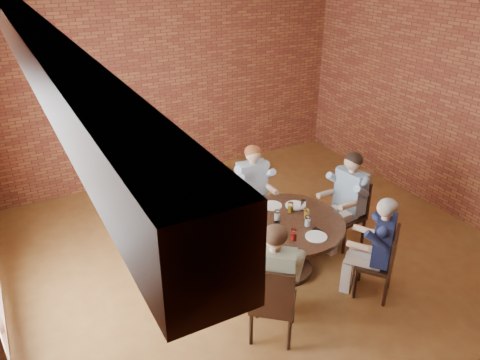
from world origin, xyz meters
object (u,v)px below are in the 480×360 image
chair_b (251,198)px  smartphone (318,231)px  chair_e (383,260)px  diner_a (347,200)px  diner_c (205,228)px  chair_d (272,301)px  diner_d (274,282)px  diner_b (254,191)px  chair_c (199,237)px  diner_e (377,248)px  chair_a (350,209)px  dining_table (285,236)px

chair_b → smartphone: bearing=-80.1°
chair_e → smartphone: 0.83m
diner_a → diner_c: size_ratio=1.08×
chair_b → chair_d: bearing=-107.7°
diner_c → chair_b: bearing=-30.2°
diner_d → diner_b: bearing=-74.3°
chair_c → diner_e: size_ratio=0.69×
chair_e → smartphone: size_ratio=7.18×
chair_c → chair_e: size_ratio=0.98×
chair_a → diner_d: bearing=-69.1°
chair_a → diner_c: (-2.08, 0.35, 0.12)m
dining_table → diner_d: diner_d is taller
dining_table → smartphone: smartphone is taller
dining_table → smartphone: bearing=-60.1°
chair_a → chair_c: 2.18m
dining_table → diner_a: (1.09, 0.14, 0.16)m
diner_a → diner_e: size_ratio=1.05×
diner_e → smartphone: 0.71m
dining_table → smartphone: (0.21, -0.37, 0.23)m
diner_b → smartphone: size_ratio=10.51×
chair_a → diner_e: diner_e is taller
chair_b → diner_c: diner_c is taller
dining_table → chair_d: (-0.79, -0.95, -0.00)m
diner_a → chair_a: bearing=90.0°
smartphone → chair_a: bearing=16.8°
chair_a → chair_b: size_ratio=1.01×
dining_table → chair_b: size_ratio=1.54×
chair_d → chair_e: chair_d is taller
diner_c → smartphone: size_ratio=9.95×
chair_c → chair_e: chair_e is taller
diner_a → chair_c: bearing=-108.5°
diner_b → dining_table: bearing=-90.0°
diner_c → diner_a: bearing=-70.9°
diner_b → chair_c: 1.19m
chair_c → diner_e: bearing=-101.3°
chair_b → chair_d: 2.24m
diner_d → smartphone: 1.07m
dining_table → chair_e: size_ratio=1.58×
dining_table → diner_d: bearing=-129.9°
diner_d → diner_e: diner_d is taller
dining_table → chair_c: bearing=150.4°
diner_c → diner_e: 2.11m
diner_a → smartphone: diner_a is taller
diner_b → chair_e: diner_b is taller
diner_a → diner_e: diner_a is taller
chair_a → diner_b: 1.38m
dining_table → diner_d: size_ratio=1.04×
chair_a → smartphone: 1.13m
diner_c → diner_d: 1.39m
chair_a → diner_e: bearing=-32.8°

